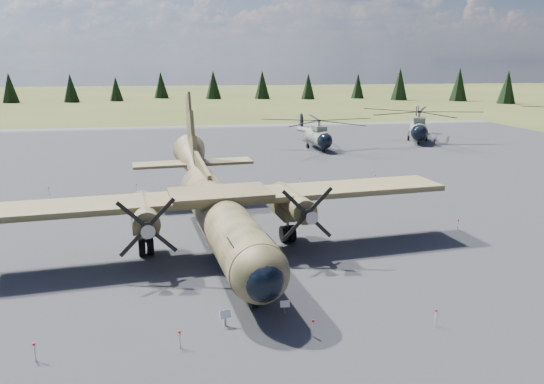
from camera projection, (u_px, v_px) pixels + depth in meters
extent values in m
plane|color=brown|center=(238.00, 243.00, 36.85)|extent=(500.00, 500.00, 0.00)
cube|color=#5A5A5F|center=(226.00, 205.00, 46.42)|extent=(120.00, 120.00, 0.04)
cylinder|color=#3B3D21|center=(222.00, 218.00, 34.18)|extent=(5.07, 19.49, 3.00)
sphere|color=#3B3D21|center=(260.00, 273.00, 25.18)|extent=(3.24, 3.24, 2.94)
sphere|color=black|center=(263.00, 279.00, 24.64)|extent=(2.38, 2.38, 2.16)
cube|color=black|center=(251.00, 246.00, 26.59)|extent=(2.32, 1.94, 0.59)
cone|color=#3B3D21|center=(194.00, 165.00, 45.70)|extent=(3.72, 7.64, 4.51)
cube|color=#A7AAAD|center=(219.00, 231.00, 35.47)|extent=(2.72, 6.61, 0.54)
cube|color=#31381D|center=(220.00, 197.00, 34.38)|extent=(31.27, 6.99, 0.37)
cube|color=#3B3D21|center=(220.00, 194.00, 34.32)|extent=(6.81, 4.53, 0.37)
cylinder|color=#3B3D21|center=(145.00, 213.00, 32.93)|extent=(2.20, 5.71, 1.61)
cube|color=#3B3D21|center=(145.00, 220.00, 33.90)|extent=(1.99, 3.79, 0.86)
cone|color=gray|center=(148.00, 229.00, 29.69)|extent=(0.91, 1.05, 0.81)
cylinder|color=black|center=(146.00, 247.00, 34.34)|extent=(1.06, 1.27, 1.18)
cylinder|color=#3B3D21|center=(292.00, 202.00, 35.51)|extent=(2.20, 5.71, 1.61)
cube|color=#3B3D21|center=(288.00, 209.00, 36.48)|extent=(1.99, 3.79, 0.86)
cone|color=gray|center=(310.00, 216.00, 32.26)|extent=(0.91, 1.05, 0.81)
cylinder|color=black|center=(288.00, 234.00, 36.91)|extent=(1.06, 1.27, 1.18)
cube|color=#3B3D21|center=(201.00, 166.00, 41.75)|extent=(1.18, 8.07, 1.80)
cube|color=#31381D|center=(193.00, 163.00, 46.19)|extent=(10.48, 3.46, 0.24)
cylinder|color=gray|center=(253.00, 284.00, 26.64)|extent=(0.17, 0.17, 0.96)
cylinder|color=black|center=(253.00, 298.00, 26.83)|extent=(0.48, 1.04, 1.00)
cylinder|color=slate|center=(318.00, 138.00, 75.63)|extent=(2.55, 6.54, 2.24)
sphere|color=black|center=(325.00, 141.00, 72.59)|extent=(2.15, 2.15, 2.06)
sphere|color=slate|center=(311.00, 135.00, 78.68)|extent=(2.15, 2.15, 2.06)
cube|color=slate|center=(319.00, 128.00, 74.95)|extent=(1.66, 2.93, 0.67)
cylinder|color=gray|center=(319.00, 123.00, 74.79)|extent=(0.34, 0.34, 0.89)
cylinder|color=slate|center=(305.00, 130.00, 81.79)|extent=(1.12, 7.66, 1.28)
cube|color=slate|center=(300.00, 120.00, 84.70)|extent=(0.26, 1.26, 2.15)
cylinder|color=black|center=(301.00, 120.00, 84.76)|extent=(0.17, 2.32, 2.32)
cylinder|color=black|center=(324.00, 150.00, 73.40)|extent=(0.28, 0.62, 0.61)
cylinder|color=black|center=(308.00, 146.00, 76.71)|extent=(0.30, 0.73, 0.72)
cylinder|color=gray|center=(308.00, 143.00, 76.59)|extent=(0.13, 0.13, 1.30)
cylinder|color=black|center=(324.00, 145.00, 77.22)|extent=(0.30, 0.73, 0.72)
cylinder|color=gray|center=(324.00, 142.00, 77.10)|extent=(0.13, 0.13, 1.30)
cylinder|color=slate|center=(418.00, 130.00, 82.45)|extent=(5.15, 7.75, 2.55)
sphere|color=black|center=(419.00, 133.00, 78.99)|extent=(3.06, 3.06, 2.34)
sphere|color=slate|center=(417.00, 127.00, 85.93)|extent=(3.06, 3.06, 2.34)
cube|color=slate|center=(419.00, 120.00, 81.67)|extent=(2.85, 3.68, 0.76)
cylinder|color=gray|center=(419.00, 115.00, 81.49)|extent=(0.48, 0.48, 1.02)
cylinder|color=slate|center=(417.00, 122.00, 89.46)|extent=(4.11, 8.37, 1.46)
cube|color=slate|center=(416.00, 113.00, 92.77)|extent=(0.75, 1.40, 2.45)
cylinder|color=black|center=(418.00, 113.00, 92.70)|extent=(1.07, 2.47, 2.65)
cylinder|color=black|center=(419.00, 142.00, 79.91)|extent=(0.53, 0.75, 0.69)
cylinder|color=black|center=(408.00, 138.00, 84.26)|extent=(0.59, 0.87, 0.82)
cylinder|color=gray|center=(409.00, 135.00, 84.13)|extent=(0.19, 0.19, 1.48)
cylinder|color=black|center=(426.00, 139.00, 83.67)|extent=(0.59, 0.87, 0.82)
cylinder|color=gray|center=(427.00, 135.00, 83.54)|extent=(0.19, 0.19, 1.48)
cube|color=gray|center=(225.00, 320.00, 25.18)|extent=(0.11, 0.11, 0.64)
cube|color=white|center=(225.00, 314.00, 25.05)|extent=(0.55, 0.33, 0.36)
cube|color=gray|center=(285.00, 309.00, 26.36)|extent=(0.09, 0.09, 0.59)
cube|color=white|center=(285.00, 304.00, 26.24)|extent=(0.48, 0.20, 0.33)
cylinder|color=white|center=(35.00, 353.00, 22.20)|extent=(0.07, 0.07, 0.80)
cylinder|color=red|center=(34.00, 344.00, 22.10)|extent=(0.12, 0.12, 0.10)
cylinder|color=white|center=(180.00, 340.00, 23.18)|extent=(0.07, 0.07, 0.80)
cylinder|color=red|center=(179.00, 332.00, 23.09)|extent=(0.12, 0.12, 0.10)
cylinder|color=white|center=(313.00, 329.00, 24.17)|extent=(0.07, 0.07, 0.80)
cylinder|color=red|center=(313.00, 321.00, 24.07)|extent=(0.12, 0.12, 0.10)
cylinder|color=white|center=(436.00, 318.00, 25.16)|extent=(0.07, 0.07, 0.80)
cylinder|color=red|center=(436.00, 311.00, 25.06)|extent=(0.12, 0.12, 0.10)
cylinder|color=white|center=(49.00, 192.00, 49.44)|extent=(0.07, 0.07, 0.80)
cylinder|color=red|center=(48.00, 188.00, 49.34)|extent=(0.12, 0.12, 0.10)
cylinder|color=white|center=(137.00, 189.00, 50.75)|extent=(0.07, 0.07, 0.80)
cylinder|color=red|center=(137.00, 185.00, 50.66)|extent=(0.12, 0.12, 0.10)
cylinder|color=white|center=(220.00, 185.00, 52.07)|extent=(0.07, 0.07, 0.80)
cylinder|color=red|center=(220.00, 182.00, 51.97)|extent=(0.12, 0.12, 0.10)
cylinder|color=white|center=(300.00, 182.00, 53.38)|extent=(0.07, 0.07, 0.80)
cylinder|color=red|center=(300.00, 179.00, 53.29)|extent=(0.12, 0.12, 0.10)
cylinder|color=white|center=(375.00, 180.00, 54.70)|extent=(0.07, 0.07, 0.80)
cylinder|color=red|center=(375.00, 176.00, 54.60)|extent=(0.12, 0.12, 0.10)
cylinder|color=white|center=(458.00, 225.00, 39.47)|extent=(0.07, 0.07, 0.80)
cylinder|color=red|center=(458.00, 220.00, 39.37)|extent=(0.12, 0.12, 0.10)
cone|color=black|center=(507.00, 87.00, 157.75)|extent=(5.47, 5.47, 9.77)
cone|color=black|center=(459.00, 84.00, 168.47)|extent=(5.81, 5.81, 10.37)
cone|color=black|center=(400.00, 84.00, 172.81)|extent=(5.77, 5.77, 10.31)
cone|color=black|center=(358.00, 86.00, 180.60)|extent=(4.64, 4.64, 8.28)
cone|color=black|center=(308.00, 86.00, 176.58)|extent=(4.73, 4.73, 8.45)
cone|color=black|center=(262.00, 85.00, 177.69)|extent=(5.24, 5.24, 9.36)
cone|color=black|center=(213.00, 85.00, 177.64)|extent=(5.27, 5.27, 9.40)
cone|color=black|center=(161.00, 85.00, 181.22)|extent=(4.99, 4.99, 8.91)
cone|color=black|center=(116.00, 89.00, 167.76)|extent=(4.29, 4.29, 7.67)
cone|color=black|center=(71.00, 88.00, 162.63)|extent=(4.86, 4.86, 8.67)
cone|color=black|center=(10.00, 88.00, 160.55)|extent=(5.10, 5.10, 9.10)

